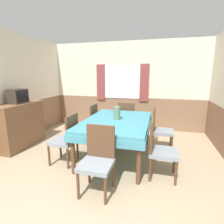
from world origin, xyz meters
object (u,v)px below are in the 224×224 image
chair_left_far (89,123)px  chair_head_near (98,158)px  chair_right_near (159,148)px  vase (117,113)px  chair_right_far (160,128)px  chair_left_near (66,138)px  sideboard (20,125)px  dining_table (117,125)px  chair_head_window (127,119)px  tv (18,96)px

chair_left_far → chair_head_near: (0.83, -1.67, 0.00)m
chair_right_near → vase: bearing=-124.0°
chair_right_far → chair_left_far: bearing=-90.0°
chair_left_near → sideboard: 1.50m
dining_table → chair_head_near: 1.14m
chair_head_window → chair_right_far: same height
chair_head_window → tv: bearing=-151.3°
chair_left_near → tv: tv is taller
chair_left_far → chair_right_far: same height
chair_left_far → chair_right_far: size_ratio=1.00×
sideboard → vase: 2.29m
dining_table → tv: tv is taller
dining_table → chair_left_near: chair_left_near is taller
chair_right_far → vase: size_ratio=3.65×
chair_left_near → chair_head_near: size_ratio=1.00×
chair_right_far → chair_head_window: bearing=-125.4°
chair_right_far → vase: (-0.84, -0.52, 0.40)m
chair_left_far → chair_left_near: 1.08m
chair_head_window → sideboard: sideboard is taller
sideboard → chair_left_near: bearing=-16.7°
chair_head_near → chair_right_near: size_ratio=1.00×
chair_left_far → sideboard: 1.57m
chair_right_far → tv: (-3.08, -0.64, 0.67)m
tv → chair_right_far: bearing=11.8°
chair_head_window → chair_left_far: size_ratio=1.00×
chair_head_near → tv: size_ratio=2.51×
chair_head_window → tv: size_ratio=2.51×
chair_left_near → tv: 1.63m
chair_left_far → dining_table: bearing=-123.1°
chair_left_near → chair_right_near: bearing=-90.0°
dining_table → sideboard: (-2.26, -0.11, -0.15)m
chair_right_far → sideboard: bearing=-78.1°
chair_right_near → sideboard: sideboard is taller
chair_left_near → chair_right_near: size_ratio=1.00×
chair_head_near → chair_head_window: bearing=-90.0°
chair_right_near → tv: (-3.08, 0.44, 0.67)m
dining_table → sideboard: 2.27m
chair_left_near → chair_right_far: same height
chair_head_window → chair_left_far: (-0.83, -0.59, 0.00)m
chair_right_far → sideboard: 3.16m
chair_right_near → tv: size_ratio=2.51×
dining_table → chair_head_window: (-0.00, 1.13, -0.17)m
dining_table → tv: (-2.25, -0.10, 0.51)m
chair_left_near → dining_table: bearing=-56.9°
chair_left_near → tv: size_ratio=2.51×
chair_left_far → chair_right_near: same height
chair_right_far → tv: bearing=-78.2°
chair_right_far → sideboard: size_ratio=0.82×
tv → chair_left_near: bearing=-17.3°
chair_left_near → tv: (-1.42, 0.44, 0.67)m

